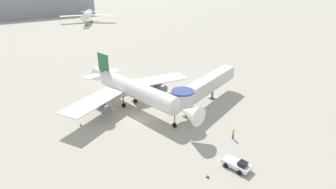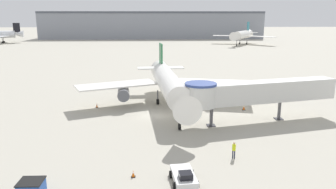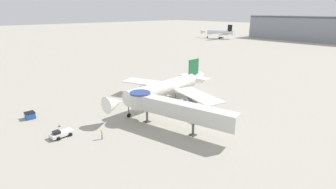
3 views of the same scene
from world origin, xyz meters
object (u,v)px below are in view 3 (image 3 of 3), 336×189
(service_container_blue, at_px, (30,115))
(ground_crew_marshaller, at_px, (102,134))
(traffic_cone_port_wing, at_px, (138,92))
(main_airplane, at_px, (165,88))
(jet_bridge, at_px, (172,108))
(pushback_tug_white, at_px, (61,133))
(traffic_cone_starboard_wing, at_px, (196,120))
(background_jet_black_tail, at_px, (219,32))
(traffic_cone_apron_front, at_px, (59,125))

(service_container_blue, height_order, ground_crew_marshaller, ground_crew_marshaller)
(traffic_cone_port_wing, bearing_deg, main_airplane, -1.62)
(jet_bridge, distance_m, pushback_tug_white, 20.07)
(main_airplane, height_order, traffic_cone_starboard_wing, main_airplane)
(traffic_cone_starboard_wing, xyz_separation_m, traffic_cone_port_wing, (-23.11, 2.54, -0.07))
(traffic_cone_port_wing, relative_size, ground_crew_marshaller, 0.38)
(ground_crew_marshaller, bearing_deg, jet_bridge, 86.08)
(traffic_cone_starboard_wing, distance_m, traffic_cone_port_wing, 23.25)
(traffic_cone_port_wing, distance_m, background_jet_black_tail, 151.01)
(pushback_tug_white, height_order, service_container_blue, pushback_tug_white)
(pushback_tug_white, xyz_separation_m, ground_crew_marshaller, (5.59, 4.86, 0.39))
(jet_bridge, relative_size, service_container_blue, 10.99)
(traffic_cone_starboard_wing, distance_m, ground_crew_marshaller, 18.56)
(traffic_cone_starboard_wing, height_order, background_jet_black_tail, background_jet_black_tail)
(main_airplane, xyz_separation_m, traffic_cone_port_wing, (-11.44, 0.32, -3.63))
(traffic_cone_apron_front, distance_m, ground_crew_marshaller, 10.69)
(ground_crew_marshaller, xyz_separation_m, background_jet_black_tail, (-90.70, 151.97, 3.65))
(service_container_blue, bearing_deg, traffic_cone_starboard_wing, 44.98)
(pushback_tug_white, height_order, ground_crew_marshaller, ground_crew_marshaller)
(service_container_blue, relative_size, traffic_cone_apron_front, 3.01)
(service_container_blue, xyz_separation_m, ground_crew_marshaller, (18.09, 6.40, 0.35))
(traffic_cone_port_wing, bearing_deg, pushback_tug_white, -65.08)
(jet_bridge, height_order, background_jet_black_tail, background_jet_black_tail)
(traffic_cone_apron_front, bearing_deg, background_jet_black_tail, 117.41)
(main_airplane, relative_size, traffic_cone_starboard_wing, 36.61)
(main_airplane, height_order, jet_bridge, main_airplane)
(service_container_blue, bearing_deg, pushback_tug_white, 7.00)
(pushback_tug_white, bearing_deg, background_jet_black_tail, 113.03)
(traffic_cone_starboard_wing, height_order, traffic_cone_apron_front, traffic_cone_starboard_wing)
(main_airplane, height_order, service_container_blue, main_airplane)
(traffic_cone_apron_front, height_order, ground_crew_marshaller, ground_crew_marshaller)
(traffic_cone_apron_front, bearing_deg, traffic_cone_starboard_wing, 52.89)
(pushback_tug_white, distance_m, background_jet_black_tail, 178.49)
(ground_crew_marshaller, bearing_deg, main_airplane, 126.45)
(ground_crew_marshaller, relative_size, background_jet_black_tail, 0.06)
(main_airplane, distance_m, ground_crew_marshaller, 20.83)
(pushback_tug_white, relative_size, traffic_cone_starboard_wing, 4.94)
(main_airplane, relative_size, background_jet_black_tail, 1.00)
(service_container_blue, bearing_deg, jet_bridge, 37.75)
(pushback_tug_white, distance_m, traffic_cone_starboard_wing, 25.22)
(service_container_blue, bearing_deg, background_jet_black_tail, 114.63)
(main_airplane, bearing_deg, traffic_cone_port_wing, 173.58)
(main_airplane, height_order, background_jet_black_tail, background_jet_black_tail)
(main_airplane, relative_size, service_container_blue, 15.10)
(jet_bridge, height_order, service_container_blue, jet_bridge)
(traffic_cone_starboard_wing, height_order, ground_crew_marshaller, ground_crew_marshaller)
(main_airplane, bearing_deg, jet_bridge, -41.37)
(main_airplane, height_order, traffic_cone_apron_front, main_airplane)
(traffic_cone_starboard_wing, xyz_separation_m, traffic_cone_apron_front, (-15.98, -21.12, -0.08))
(jet_bridge, bearing_deg, traffic_cone_starboard_wing, 69.96)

